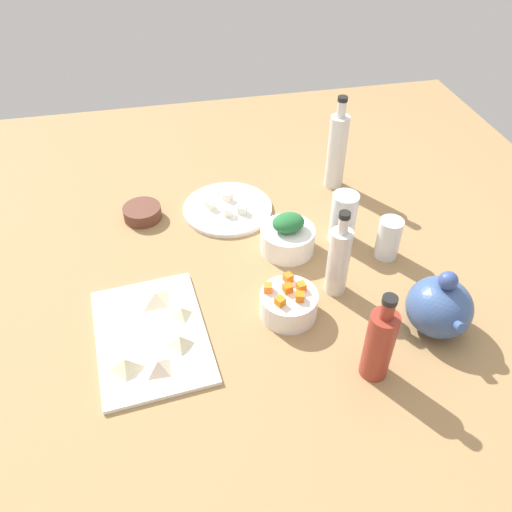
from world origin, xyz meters
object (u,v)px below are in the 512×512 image
object	(u,v)px
bowl_carrots	(289,304)
cutting_board	(151,335)
plate_tofu	(228,209)
teapot	(440,307)
bottle_0	(337,150)
drinking_glass_0	(343,218)
drinking_glass_1	(389,238)
bottle_1	(379,343)
bottle_2	(338,260)
bowl_greens	(287,239)
bowl_small_side	(142,213)

from	to	relation	value
bowl_carrots	cutting_board	bearing A→B (deg)	-89.18
plate_tofu	teapot	world-z (taller)	teapot
bottle_0	drinking_glass_0	size ratio (longest dim) A/B	1.99
plate_tofu	drinking_glass_1	xyz separation A→B (cm)	(26.38, 35.27, 4.72)
cutting_board	drinking_glass_0	world-z (taller)	drinking_glass_0
cutting_board	bottle_1	size ratio (longest dim) A/B	1.52
cutting_board	bottle_1	world-z (taller)	bottle_1
teapot	bottle_2	xyz separation A→B (cm)	(-15.28, -17.15, 2.83)
cutting_board	bowl_greens	size ratio (longest dim) A/B	2.37
bowl_small_side	teapot	world-z (taller)	teapot
bottle_0	bottle_1	bearing A→B (deg)	-11.48
teapot	drinking_glass_1	bearing A→B (deg)	-177.65
bowl_carrots	bowl_small_side	xyz separation A→B (cm)	(-41.80, -29.64, -1.20)
bottle_1	drinking_glass_1	xyz separation A→B (cm)	(-32.32, 16.04, -3.39)
plate_tofu	drinking_glass_1	bearing A→B (deg)	53.20
bowl_greens	teapot	xyz separation A→B (cm)	(31.25, 24.35, 3.14)
plate_tofu	bottle_0	size ratio (longest dim) A/B	0.90
bowl_small_side	bottle_1	size ratio (longest dim) A/B	0.48
bottle_1	drinking_glass_1	bearing A→B (deg)	153.61
bottle_2	drinking_glass_0	bearing A→B (deg)	156.84
bowl_small_side	drinking_glass_1	distance (cm)	64.64
plate_tofu	bowl_carrots	size ratio (longest dim) A/B	1.94
teapot	bottle_0	bearing A→B (deg)	-176.09
plate_tofu	bowl_carrots	distance (cm)	40.94
plate_tofu	bottle_2	xyz separation A→B (cm)	(35.20, 19.11, 8.54)
cutting_board	bowl_greens	world-z (taller)	bowl_greens
teapot	bottle_1	size ratio (longest dim) A/B	0.75
drinking_glass_0	cutting_board	bearing A→B (deg)	-65.62
teapot	bottle_0	world-z (taller)	bottle_0
bottle_2	cutting_board	bearing A→B (deg)	-82.53
bowl_greens	teapot	distance (cm)	39.75
bottle_2	drinking_glass_0	size ratio (longest dim) A/B	1.61
cutting_board	bottle_2	xyz separation A→B (cm)	(-5.55, 42.35, 8.64)
cutting_board	bowl_carrots	distance (cm)	30.03
bowl_small_side	bottle_2	world-z (taller)	bottle_2
cutting_board	drinking_glass_1	size ratio (longest dim) A/B	3.00
drinking_glass_1	bottle_2	bearing A→B (deg)	-61.38
teapot	bowl_greens	bearing A→B (deg)	-142.07
bottle_0	bottle_2	size ratio (longest dim) A/B	1.23
cutting_board	bottle_2	bearing A→B (deg)	97.47
plate_tofu	bowl_small_side	world-z (taller)	bowl_small_side
bottle_1	bottle_2	xyz separation A→B (cm)	(-23.50, -0.12, 0.42)
bottle_2	bowl_greens	bearing A→B (deg)	-155.73
bottle_0	bowl_carrots	bearing A→B (deg)	-28.97
bowl_small_side	bottle_1	xyz separation A→B (cm)	(60.18, 42.19, 6.96)
bowl_small_side	bottle_0	world-z (taller)	bottle_0
drinking_glass_0	drinking_glass_1	xyz separation A→B (cm)	(8.11, 8.92, -1.53)
bottle_0	cutting_board	bearing A→B (deg)	-49.89
bottle_0	teapot	bearing A→B (deg)	3.91
bottle_2	drinking_glass_1	world-z (taller)	bottle_2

